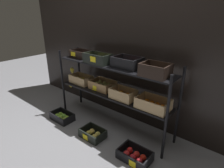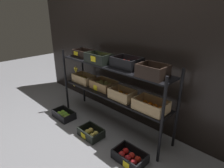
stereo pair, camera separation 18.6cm
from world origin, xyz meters
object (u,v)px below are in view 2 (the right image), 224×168
Objects in this scene: crate_ground_apple_green at (64,115)px; crate_ground_apple_gold at (91,133)px; display_rack at (112,79)px; crate_ground_apple_red at (130,157)px.

crate_ground_apple_green is 0.66m from crate_ground_apple_gold.
display_rack is 0.76m from crate_ground_apple_gold.
display_rack reaches higher than crate_ground_apple_green.
crate_ground_apple_red is at bearing 0.69° from crate_ground_apple_green.
crate_ground_apple_green is 0.99× the size of crate_ground_apple_red.
display_rack is at bearing 31.55° from crate_ground_apple_green.
display_rack reaches higher than crate_ground_apple_red.
crate_ground_apple_green and crate_ground_apple_red have the same top height.
crate_ground_apple_gold is 0.87× the size of crate_ground_apple_red.
display_rack is at bearing 91.48° from crate_ground_apple_gold.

